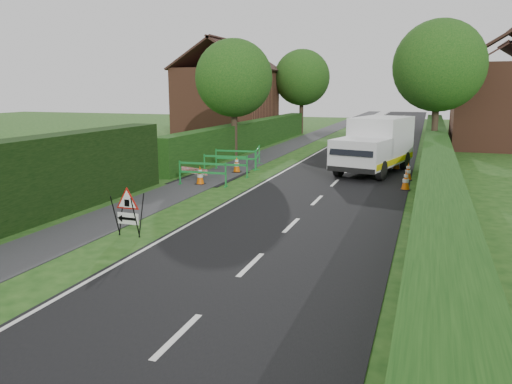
# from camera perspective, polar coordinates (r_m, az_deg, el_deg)

# --- Properties ---
(ground) EXTENTS (120.00, 120.00, 0.00)m
(ground) POSITION_cam_1_polar(r_m,az_deg,el_deg) (11.61, -14.15, -8.35)
(ground) COLOR #194213
(ground) RESTS_ON ground
(road_surface) EXTENTS (6.00, 90.00, 0.02)m
(road_surface) POSITION_cam_1_polar(r_m,az_deg,el_deg) (44.38, 14.46, 6.33)
(road_surface) COLOR black
(road_surface) RESTS_ON ground
(footpath) EXTENTS (2.00, 90.00, 0.02)m
(footpath) POSITION_cam_1_polar(r_m,az_deg,el_deg) (45.16, 7.45, 6.69)
(footpath) COLOR #2D2D30
(footpath) RESTS_ON ground
(hedge_west_far) EXTENTS (1.00, 24.00, 1.80)m
(hedge_west_far) POSITION_cam_1_polar(r_m,az_deg,el_deg) (33.22, -0.57, 4.99)
(hedge_west_far) COLOR #14380F
(hedge_west_far) RESTS_ON ground
(hedge_east) EXTENTS (1.20, 50.00, 1.50)m
(hedge_east) POSITION_cam_1_polar(r_m,az_deg,el_deg) (25.37, 19.76, 2.17)
(hedge_east) COLOR #14380F
(hedge_east) RESTS_ON ground
(house_west) EXTENTS (7.50, 7.40, 7.88)m
(house_west) POSITION_cam_1_polar(r_m,az_deg,el_deg) (42.26, -3.36, 10.36)
(house_west) COLOR brown
(house_west) RESTS_ON ground
(house_east_a) EXTENTS (7.50, 7.40, 7.88)m
(house_east_a) POSITION_cam_1_polar(r_m,az_deg,el_deg) (37.40, 26.97, 8.94)
(house_east_a) COLOR brown
(house_east_a) RESTS_ON ground
(house_east_b) EXTENTS (7.50, 7.40, 7.88)m
(house_east_b) POSITION_cam_1_polar(r_m,az_deg,el_deg) (51.41, 26.06, 9.45)
(house_east_b) COLOR brown
(house_east_b) RESTS_ON ground
(tree_nw) EXTENTS (4.40, 4.40, 6.70)m
(tree_nw) POSITION_cam_1_polar(r_m,az_deg,el_deg) (29.11, -2.55, 12.86)
(tree_nw) COLOR #2D2116
(tree_nw) RESTS_ON ground
(tree_ne) EXTENTS (5.20, 5.20, 7.79)m
(tree_ne) POSITION_cam_1_polar(r_m,az_deg,el_deg) (31.09, 20.20, 13.38)
(tree_ne) COLOR #2D2116
(tree_ne) RESTS_ON ground
(tree_fw) EXTENTS (4.80, 4.80, 7.24)m
(tree_fw) POSITION_cam_1_polar(r_m,az_deg,el_deg) (44.38, 5.27, 12.89)
(tree_fw) COLOR #2D2116
(tree_fw) RESTS_ON ground
(tree_fe) EXTENTS (4.20, 4.20, 6.33)m
(tree_fe) POSITION_cam_1_polar(r_m,az_deg,el_deg) (47.06, 19.87, 11.45)
(tree_fe) COLOR #2D2116
(tree_fe) RESTS_ON ground
(triangle_sign) EXTENTS (0.79, 0.79, 1.15)m
(triangle_sign) POSITION_cam_1_polar(r_m,az_deg,el_deg) (13.70, -14.59, -1.80)
(triangle_sign) COLOR black
(triangle_sign) RESTS_ON ground
(works_van) EXTENTS (3.41, 5.97, 2.57)m
(works_van) POSITION_cam_1_polar(r_m,az_deg,el_deg) (24.23, 13.49, 5.38)
(works_van) COLOR silver
(works_van) RESTS_ON ground
(traffic_cone_0) EXTENTS (0.38, 0.38, 0.79)m
(traffic_cone_0) POSITION_cam_1_polar(r_m,az_deg,el_deg) (20.39, 16.75, 1.29)
(traffic_cone_0) COLOR black
(traffic_cone_0) RESTS_ON ground
(traffic_cone_1) EXTENTS (0.38, 0.38, 0.79)m
(traffic_cone_1) POSITION_cam_1_polar(r_m,az_deg,el_deg) (22.67, 16.99, 2.29)
(traffic_cone_1) COLOR black
(traffic_cone_1) RESTS_ON ground
(traffic_cone_2) EXTENTS (0.38, 0.38, 0.79)m
(traffic_cone_2) POSITION_cam_1_polar(r_m,az_deg,el_deg) (25.53, 15.79, 3.37)
(traffic_cone_2) COLOR black
(traffic_cone_2) RESTS_ON ground
(traffic_cone_3) EXTENTS (0.38, 0.38, 0.79)m
(traffic_cone_3) POSITION_cam_1_polar(r_m,az_deg,el_deg) (20.81, -6.41, 1.92)
(traffic_cone_3) COLOR black
(traffic_cone_3) RESTS_ON ground
(traffic_cone_4) EXTENTS (0.38, 0.38, 0.79)m
(traffic_cone_4) POSITION_cam_1_polar(r_m,az_deg,el_deg) (23.65, -2.23, 3.17)
(traffic_cone_4) COLOR black
(traffic_cone_4) RESTS_ON ground
(ped_barrier_0) EXTENTS (2.08, 0.49, 1.00)m
(ped_barrier_0) POSITION_cam_1_polar(r_m,az_deg,el_deg) (20.49, -6.14, 2.45)
(ped_barrier_0) COLOR #178331
(ped_barrier_0) RESTS_ON ground
(ped_barrier_1) EXTENTS (2.09, 0.57, 1.00)m
(ped_barrier_1) POSITION_cam_1_polar(r_m,az_deg,el_deg) (22.53, -3.50, 3.34)
(ped_barrier_1) COLOR #178331
(ped_barrier_1) RESTS_ON ground
(ped_barrier_2) EXTENTS (2.08, 0.54, 1.00)m
(ped_barrier_2) POSITION_cam_1_polar(r_m,az_deg,el_deg) (24.50, -2.36, 4.03)
(ped_barrier_2) COLOR #178331
(ped_barrier_2) RESTS_ON ground
(ped_barrier_3) EXTENTS (0.85, 2.08, 1.00)m
(ped_barrier_3) POSITION_cam_1_polar(r_m,az_deg,el_deg) (25.37, 0.20, 4.31)
(ped_barrier_3) COLOR #178331
(ped_barrier_3) RESTS_ON ground
(redwhite_plank) EXTENTS (1.44, 0.51, 0.25)m
(redwhite_plank) POSITION_cam_1_polar(r_m,az_deg,el_deg) (21.66, -7.05, 1.24)
(redwhite_plank) COLOR red
(redwhite_plank) RESTS_ON ground
(hatchback_car) EXTENTS (2.20, 3.80, 1.22)m
(hatchback_car) POSITION_cam_1_polar(r_m,az_deg,el_deg) (36.69, 13.96, 6.24)
(hatchback_car) COLOR silver
(hatchback_car) RESTS_ON ground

